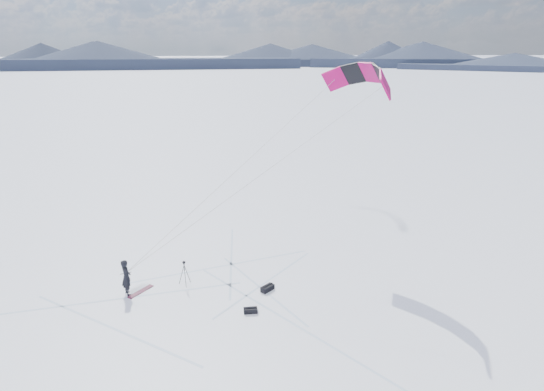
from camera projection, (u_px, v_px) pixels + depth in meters
name	position (u px, v px, depth m)	size (l,w,h in m)	color
ground	(193.00, 299.00, 22.87)	(1800.00, 1800.00, 0.00)	white
horizon_hills	(190.00, 245.00, 21.95)	(704.84, 706.81, 8.00)	#192438
snow_tracks	(199.00, 298.00, 22.98)	(17.62, 10.25, 0.01)	#ACC1DE
snowkiter	(128.00, 294.00, 23.34)	(0.70, 0.46, 1.93)	black
snowboard	(141.00, 291.00, 23.55)	(1.56, 0.29, 0.04)	maroon
tripod	(184.00, 270.00, 24.03)	(0.64, 0.56, 1.36)	black
gear_bag_a	(267.00, 288.00, 23.64)	(0.82, 0.66, 0.33)	black
gear_bag_b	(251.00, 310.00, 21.66)	(0.70, 0.44, 0.30)	black
power_kite	(362.00, 79.00, 25.64)	(14.93, 5.88, 10.13)	#BA065A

